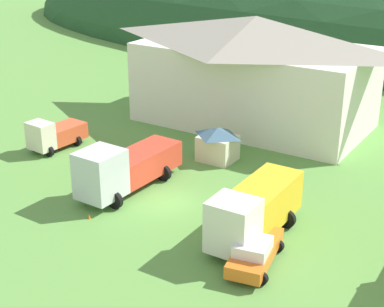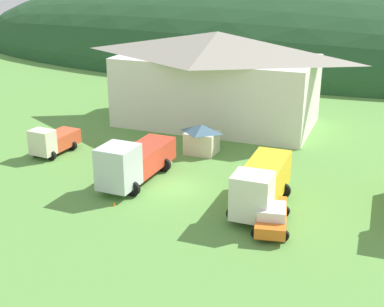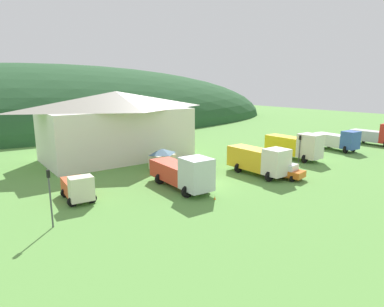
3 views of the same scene
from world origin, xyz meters
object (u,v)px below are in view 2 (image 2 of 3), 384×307
object	(u,v)px
heavy_rig_striped	(261,184)
service_pickup_orange	(271,216)
play_shed_cream	(202,138)
traffic_cone_near_pickup	(114,206)
tow_truck_silver	(134,161)
depot_building	(217,77)
light_truck_cream	(53,141)

from	to	relation	value
heavy_rig_striped	service_pickup_orange	world-z (taller)	heavy_rig_striped
play_shed_cream	traffic_cone_near_pickup	bearing A→B (deg)	-98.88
tow_truck_silver	heavy_rig_striped	distance (m)	9.88
service_pickup_orange	tow_truck_silver	bearing A→B (deg)	-116.99
play_shed_cream	heavy_rig_striped	bearing A→B (deg)	-49.68
play_shed_cream	service_pickup_orange	bearing A→B (deg)	-51.92
play_shed_cream	heavy_rig_striped	world-z (taller)	heavy_rig_striped
heavy_rig_striped	traffic_cone_near_pickup	world-z (taller)	heavy_rig_striped
depot_building	heavy_rig_striped	world-z (taller)	depot_building
depot_building	tow_truck_silver	distance (m)	17.11
depot_building	heavy_rig_striped	bearing A→B (deg)	-62.70
play_shed_cream	service_pickup_orange	world-z (taller)	play_shed_cream
heavy_rig_striped	service_pickup_orange	xyz separation A→B (m)	(1.29, -2.37, -0.98)
traffic_cone_near_pickup	play_shed_cream	bearing A→B (deg)	81.12
play_shed_cream	depot_building	bearing A→B (deg)	100.76
depot_building	light_truck_cream	size ratio (longest dim) A/B	4.34
depot_building	tow_truck_silver	bearing A→B (deg)	-92.45
light_truck_cream	heavy_rig_striped	distance (m)	19.55
depot_building	heavy_rig_striped	size ratio (longest dim) A/B	2.71
play_shed_cream	service_pickup_orange	xyz separation A→B (m)	(8.71, -11.12, -0.49)
tow_truck_silver	service_pickup_orange	size ratio (longest dim) A/B	1.65
play_shed_cream	heavy_rig_striped	distance (m)	11.49
tow_truck_silver	depot_building	bearing A→B (deg)	179.42
depot_building	service_pickup_orange	bearing A→B (deg)	-62.56
play_shed_cream	service_pickup_orange	size ratio (longest dim) A/B	0.55
tow_truck_silver	service_pickup_orange	distance (m)	11.63
heavy_rig_striped	traffic_cone_near_pickup	bearing A→B (deg)	-71.34
depot_building	play_shed_cream	distance (m)	9.72
heavy_rig_striped	service_pickup_orange	distance (m)	2.87
play_shed_cream	tow_truck_silver	world-z (taller)	tow_truck_silver
tow_truck_silver	traffic_cone_near_pickup	world-z (taller)	tow_truck_silver
tow_truck_silver	traffic_cone_near_pickup	size ratio (longest dim) A/B	13.14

